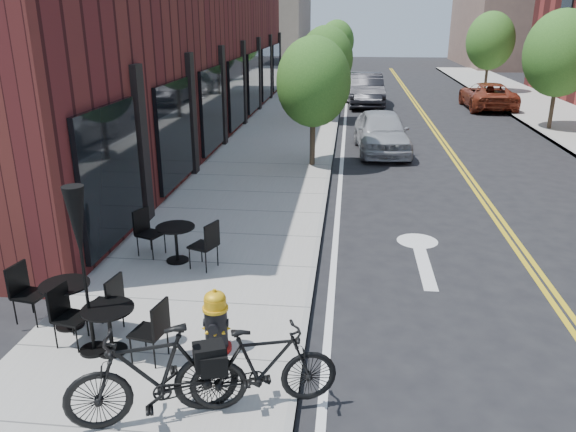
{
  "coord_description": "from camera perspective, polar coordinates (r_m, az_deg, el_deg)",
  "views": [
    {
      "loc": [
        0.5,
        -7.8,
        4.43
      ],
      "look_at": [
        -0.55,
        1.76,
        1.0
      ],
      "focal_mm": 35.0,
      "sensor_mm": 36.0,
      "label": 1
    }
  ],
  "objects": [
    {
      "name": "ground",
      "position": [
        8.98,
        2.31,
        -9.93
      ],
      "size": [
        120.0,
        120.0,
        0.0
      ],
      "primitive_type": "plane",
      "color": "black",
      "rests_on": "ground"
    },
    {
      "name": "sidewalk_near",
      "position": [
        18.49,
        -1.67,
        5.96
      ],
      "size": [
        4.0,
        70.0,
        0.12
      ],
      "primitive_type": "cube",
      "color": "#9E9B93",
      "rests_on": "ground"
    },
    {
      "name": "building_near",
      "position": [
        22.91,
        -12.04,
        16.91
      ],
      "size": [
        5.0,
        28.0,
        7.0
      ],
      "primitive_type": "cube",
      "color": "#4B1819",
      "rests_on": "ground"
    },
    {
      "name": "bg_building_left",
      "position": [
        56.44,
        -2.53,
        20.2
      ],
      "size": [
        8.0,
        14.0,
        10.0
      ],
      "primitive_type": "cube",
      "color": "#726656",
      "rests_on": "ground"
    },
    {
      "name": "tree_near_a",
      "position": [
        16.93,
        2.59,
        13.43
      ],
      "size": [
        2.2,
        2.2,
        3.81
      ],
      "color": "#382B1E",
      "rests_on": "sidewalk_near"
    },
    {
      "name": "tree_near_b",
      "position": [
        24.88,
        3.88,
        15.64
      ],
      "size": [
        2.3,
        2.3,
        3.98
      ],
      "color": "#382B1E",
      "rests_on": "sidewalk_near"
    },
    {
      "name": "tree_near_c",
      "position": [
        32.87,
        4.54,
        16.26
      ],
      "size": [
        2.1,
        2.1,
        3.67
      ],
      "color": "#382B1E",
      "rests_on": "sidewalk_near"
    },
    {
      "name": "tree_near_d",
      "position": [
        40.84,
        4.96,
        17.27
      ],
      "size": [
        2.4,
        2.4,
        4.11
      ],
      "color": "#382B1E",
      "rests_on": "sidewalk_near"
    },
    {
      "name": "tree_far_b",
      "position": [
        25.17,
        25.94,
        14.63
      ],
      "size": [
        2.8,
        2.8,
        4.62
      ],
      "color": "#382B1E",
      "rests_on": "sidewalk_far"
    },
    {
      "name": "tree_far_c",
      "position": [
        36.73,
        19.86,
        16.39
      ],
      "size": [
        2.8,
        2.8,
        4.62
      ],
      "color": "#382B1E",
      "rests_on": "sidewalk_far"
    },
    {
      "name": "fire_hydrant",
      "position": [
        7.74,
        -7.33,
        -10.59
      ],
      "size": [
        0.44,
        0.44,
        0.92
      ],
      "rotation": [
        0.0,
        0.0,
        0.1
      ],
      "color": "maroon",
      "rests_on": "sidewalk_near"
    },
    {
      "name": "bicycle_left",
      "position": [
        6.59,
        -13.61,
        -15.48
      ],
      "size": [
        1.98,
        1.24,
        1.15
      ],
      "primitive_type": "imported",
      "rotation": [
        0.0,
        0.0,
        -1.18
      ],
      "color": "black",
      "rests_on": "sidewalk_near"
    },
    {
      "name": "bicycle_right",
      "position": [
        6.66,
        -2.44,
        -15.11
      ],
      "size": [
        1.78,
        0.94,
        1.03
      ],
      "primitive_type": "imported",
      "rotation": [
        0.0,
        0.0,
        1.85
      ],
      "color": "black",
      "rests_on": "sidewalk_near"
    },
    {
      "name": "bistro_set_a",
      "position": [
        8.01,
        -17.69,
        -10.33
      ],
      "size": [
        1.64,
        0.82,
        0.86
      ],
      "rotation": [
        0.0,
        0.0,
        -0.2
      ],
      "color": "black",
      "rests_on": "sidewalk_near"
    },
    {
      "name": "bistro_set_b",
      "position": [
        8.83,
        -21.58,
        -7.81
      ],
      "size": [
        1.68,
        0.82,
        0.89
      ],
      "rotation": [
        0.0,
        0.0,
        -0.16
      ],
      "color": "black",
      "rests_on": "sidewalk_near"
    },
    {
      "name": "bistro_set_c",
      "position": [
        10.54,
        -11.3,
        -2.26
      ],
      "size": [
        1.68,
        1.0,
        0.89
      ],
      "rotation": [
        0.0,
        0.0,
        -0.38
      ],
      "color": "black",
      "rests_on": "sidewalk_near"
    },
    {
      "name": "patio_umbrella",
      "position": [
        7.57,
        -20.46,
        -1.96
      ],
      "size": [
        0.38,
        0.38,
        2.35
      ],
      "color": "black",
      "rests_on": "sidewalk_near"
    },
    {
      "name": "parked_car_a",
      "position": [
        19.62,
        9.49,
        8.45
      ],
      "size": [
        1.99,
        4.29,
        1.42
      ],
      "primitive_type": "imported",
      "rotation": [
        0.0,
        0.0,
        0.07
      ],
      "color": "#A4A7AC",
      "rests_on": "ground"
    },
    {
      "name": "parked_car_b",
      "position": [
        30.26,
        7.86,
        12.61
      ],
      "size": [
        1.95,
        5.04,
        1.64
      ],
      "primitive_type": "imported",
      "rotation": [
        0.0,
        0.0,
        0.04
      ],
      "color": "black",
      "rests_on": "ground"
    },
    {
      "name": "parked_car_c",
      "position": [
        32.97,
        6.94,
        12.94
      ],
      "size": [
        2.32,
        4.74,
        1.33
      ],
      "primitive_type": "imported",
      "rotation": [
        0.0,
        0.0,
        -0.1
      ],
      "color": "#9E9EA3",
      "rests_on": "ground"
    },
    {
      "name": "parked_car_far",
      "position": [
        30.54,
        19.6,
        11.45
      ],
      "size": [
        2.2,
        4.77,
        1.32
      ],
      "primitive_type": "imported",
      "rotation": [
        0.0,
        0.0,
        3.14
      ],
      "color": "maroon",
      "rests_on": "ground"
    }
  ]
}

